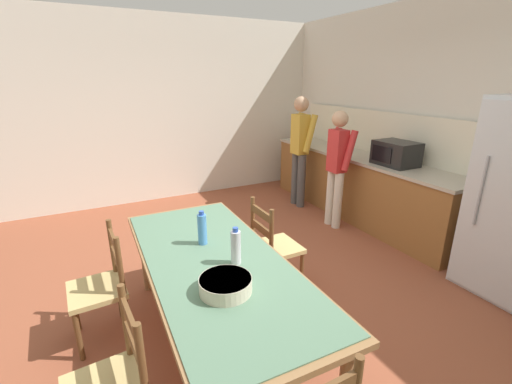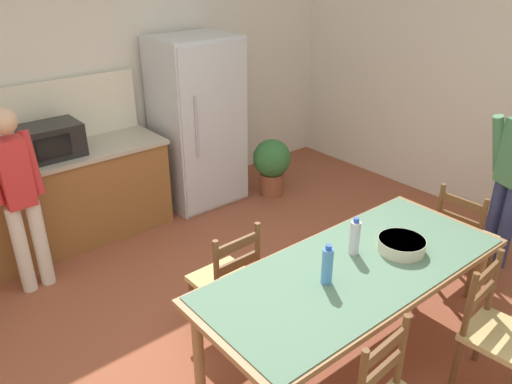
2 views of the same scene
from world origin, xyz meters
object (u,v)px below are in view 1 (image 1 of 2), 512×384
Objects in this scene: chair_side_near_left at (102,287)px; bottle_near_centre at (202,229)px; person_at_sink at (300,146)px; person_at_counter at (337,164)px; dining_table at (215,268)px; bottle_off_centre at (236,247)px; microwave at (396,153)px; serving_bowl at (226,284)px; chair_side_far_left at (274,247)px.

bottle_near_centre is at bearing 69.47° from chair_side_near_left.
person_at_counter is at bearing -91.31° from person_at_sink.
bottle_near_centre is 2.51m from person_at_counter.
dining_table is 0.25m from bottle_off_centre.
person_at_counter reaches higher than bottle_near_centre.
person_at_sink is at bearing -160.24° from microwave.
bottle_near_centre is 0.17× the size of person_at_counter.
bottle_near_centre is (-0.28, 0.00, 0.20)m from dining_table.
serving_bowl is at bearing -131.04° from person_at_sink.
person_at_counter is (-1.79, 2.32, 0.09)m from serving_bowl.
bottle_off_centre is 0.98m from chair_side_far_left.
bottle_off_centre is 0.16× the size of person_at_sink.
bottle_near_centre reaches higher than chair_side_far_left.
chair_side_near_left is (-0.51, -0.75, -0.24)m from dining_table.
bottle_off_centre is at bearing -131.69° from person_at_sink.
bottle_off_centre is at bearing 15.81° from bottle_near_centre.
person_at_counter reaches higher than chair_side_near_left.
person_at_counter is at bearing 127.53° from serving_bowl.
person_at_counter reaches higher than dining_table.
person_at_sink is (-2.69, 2.35, 0.16)m from serving_bowl.
microwave is 2.85m from bottle_near_centre.
chair_side_far_left is at bearing 105.36° from bottle_near_centre.
person_at_sink is (-1.80, 3.02, 0.52)m from chair_side_near_left.
bottle_near_centre is at bearing -138.09° from person_at_sink.
bottle_near_centre is 0.84× the size of serving_bowl.
chair_side_far_left is 1.80m from person_at_counter.
bottle_off_centre reaches higher than serving_bowl.
person_at_sink reaches higher than microwave.
chair_side_near_left is (-0.62, -0.86, -0.43)m from bottle_off_centre.
bottle_off_centre is 0.30× the size of chair_side_far_left.
person_at_counter is at bearing 103.37° from chair_side_near_left.
bottle_off_centre is 3.24m from person_at_sink.
person_at_sink reaches higher than bottle_off_centre.
bottle_off_centre is (1.03, -2.65, -0.19)m from microwave.
bottle_near_centre is 0.16× the size of person_at_sink.
dining_table is 0.34m from bottle_near_centre.
bottle_near_centre reaches higher than chair_side_near_left.
person_at_counter reaches higher than chair_side_far_left.
person_at_sink reaches higher than dining_table.
microwave reaches higher than bottle_off_centre.
chair_side_near_left is at bearing -83.33° from microwave.
chair_side_far_left is at bearing 132.59° from bottle_off_centre.
bottle_off_centre reaches higher than chair_side_near_left.
bottle_near_centre is at bearing -164.19° from bottle_off_centre.
chair_side_far_left is at bearing -77.69° from microwave.
chair_side_near_left is at bearing -107.34° from bottle_near_centre.
chair_side_far_left is (-0.21, 0.76, -0.43)m from bottle_near_centre.
microwave is 1.85× the size of bottle_near_centre.
microwave is 0.23× the size of dining_table.
serving_bowl is 1.26m from chair_side_far_left.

